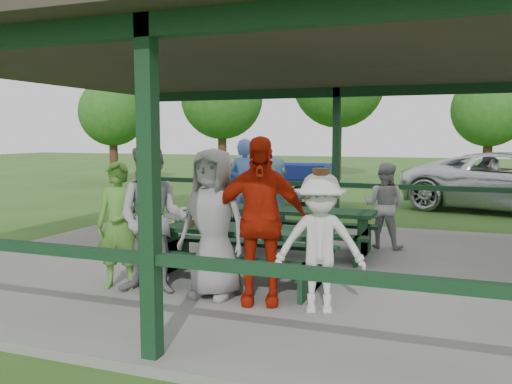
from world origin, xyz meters
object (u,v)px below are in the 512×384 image
at_px(picnic_table_near, 236,247).
at_px(spectator_blue, 245,186).
at_px(contestant_green, 119,225).
at_px(contestant_grey_left, 153,219).
at_px(spectator_lblue, 275,200).
at_px(farm_trailer, 280,183).
at_px(contestant_grey_mid, 213,223).
at_px(picnic_table_far, 289,224).
at_px(contestant_red, 259,220).
at_px(spectator_grey, 384,205).
at_px(contestant_white_fedora, 320,243).

xyz_separation_m(picnic_table_near, spectator_blue, (-1.22, 3.40, 0.48)).
height_order(contestant_green, contestant_grey_left, contestant_grey_left).
bearing_deg(spectator_lblue, farm_trailer, -58.63).
bearing_deg(contestant_green, contestant_grey_mid, -9.78).
distance_m(picnic_table_near, picnic_table_far, 2.01).
bearing_deg(contestant_red, spectator_blue, 98.18).
relative_size(contestant_grey_mid, spectator_grey, 1.22).
bearing_deg(contestant_green, contestant_red, -11.50).
height_order(spectator_lblue, farm_trailer, spectator_lblue).
bearing_deg(contestant_red, spectator_lblue, 90.10).
xyz_separation_m(contestant_grey_left, contestant_grey_mid, (0.79, 0.10, -0.02)).
bearing_deg(spectator_grey, picnic_table_near, 70.71).
relative_size(picnic_table_near, farm_trailer, 0.67).
xyz_separation_m(picnic_table_far, farm_trailer, (-2.30, 6.57, 0.09)).
bearing_deg(contestant_green, farm_trailer, 82.16).
relative_size(picnic_table_far, contestant_white_fedora, 1.75).
height_order(contestant_green, spectator_grey, contestant_green).
bearing_deg(contestant_grey_mid, contestant_red, 3.89).
bearing_deg(contestant_white_fedora, picnic_table_near, 133.62).
height_order(contestant_grey_left, spectator_lblue, contestant_grey_left).
bearing_deg(spectator_grey, contestant_green, 61.80).
xyz_separation_m(contestant_green, spectator_lblue, (0.92, 3.56, -0.03)).
bearing_deg(contestant_green, picnic_table_far, 50.09).
height_order(spectator_blue, spectator_grey, spectator_blue).
distance_m(picnic_table_far, farm_trailer, 6.96).
xyz_separation_m(picnic_table_near, contestant_grey_left, (-0.77, -0.85, 0.47)).
distance_m(picnic_table_near, spectator_blue, 3.64).
relative_size(contestant_green, contestant_grey_left, 0.88).
height_order(contestant_green, farm_trailer, contestant_green).
bearing_deg(picnic_table_near, farm_trailer, 104.15).
xyz_separation_m(picnic_table_near, spectator_grey, (1.59, 2.97, 0.28)).
bearing_deg(spectator_blue, contestant_grey_mid, 108.78).
bearing_deg(contestant_white_fedora, contestant_grey_mid, 161.25).
distance_m(contestant_grey_left, contestant_grey_mid, 0.79).
xyz_separation_m(contestant_green, contestant_grey_mid, (1.30, 0.08, 0.09)).
distance_m(spectator_blue, farm_trailer, 5.27).
xyz_separation_m(contestant_red, contestant_white_fedora, (0.75, -0.07, -0.20)).
bearing_deg(farm_trailer, contestant_green, -87.83).
distance_m(contestant_green, farm_trailer, 9.44).
height_order(contestant_green, contestant_white_fedora, contestant_green).
relative_size(contestant_white_fedora, spectator_blue, 0.85).
relative_size(contestant_green, contestant_red, 0.84).
bearing_deg(picnic_table_far, contestant_green, -116.72).
bearing_deg(contestant_green, contestant_white_fedora, -13.55).
bearing_deg(picnic_table_far, farm_trailer, 109.33).
height_order(picnic_table_near, contestant_grey_mid, contestant_grey_mid).
distance_m(picnic_table_near, contestant_red, 1.12).
bearing_deg(contestant_grey_left, spectator_blue, 81.65).
distance_m(picnic_table_far, spectator_lblue, 0.95).
xyz_separation_m(contestant_grey_mid, spectator_grey, (1.57, 3.72, -0.16)).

